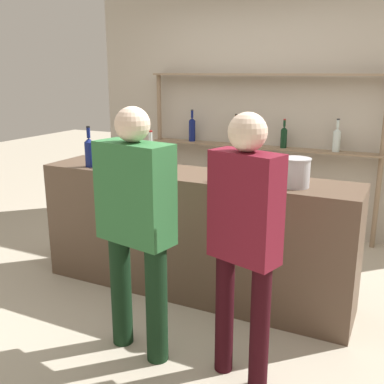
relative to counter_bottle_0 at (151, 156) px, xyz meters
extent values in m
plane|color=#B2A893|center=(0.33, 0.06, -1.12)|extent=(16.00, 16.00, 0.00)
cube|color=brown|center=(0.33, 0.06, -0.62)|extent=(2.55, 0.52, 1.00)
cube|color=#B2A899|center=(0.33, 1.92, 0.28)|extent=(4.15, 0.12, 2.80)
cylinder|color=#897056|center=(-0.93, 1.74, -0.25)|extent=(0.05, 0.05, 1.74)
cylinder|color=#897056|center=(1.59, 1.74, -0.25)|extent=(0.05, 0.05, 1.74)
cube|color=#897056|center=(0.33, 1.74, 0.61)|extent=(2.57, 0.18, 0.02)
cube|color=#897056|center=(0.33, 1.74, -0.16)|extent=(2.57, 0.18, 0.02)
cylinder|color=#0F1956|center=(-0.49, 1.74, -0.03)|extent=(0.08, 0.08, 0.24)
cone|color=#0F1956|center=(-0.49, 1.74, 0.11)|extent=(0.08, 0.08, 0.03)
cylinder|color=#0F1956|center=(-0.49, 1.74, 0.16)|extent=(0.03, 0.03, 0.08)
cylinder|color=#232328|center=(-0.49, 1.74, 0.21)|extent=(0.03, 0.03, 0.01)
cylinder|color=brown|center=(0.06, 1.74, -0.04)|extent=(0.07, 0.07, 0.21)
cone|color=brown|center=(0.06, 1.74, 0.08)|extent=(0.07, 0.07, 0.03)
cylinder|color=brown|center=(0.06, 1.74, 0.14)|extent=(0.03, 0.03, 0.08)
cylinder|color=black|center=(0.06, 1.74, 0.18)|extent=(0.03, 0.03, 0.01)
cylinder|color=black|center=(0.60, 1.74, -0.05)|extent=(0.07, 0.07, 0.19)
cone|color=black|center=(0.60, 1.74, 0.06)|extent=(0.07, 0.07, 0.03)
cylinder|color=black|center=(0.60, 1.74, 0.11)|extent=(0.03, 0.03, 0.07)
cylinder|color=maroon|center=(0.60, 1.74, 0.15)|extent=(0.03, 0.03, 0.01)
cylinder|color=silver|center=(1.15, 1.74, -0.05)|extent=(0.08, 0.08, 0.21)
cone|color=silver|center=(1.15, 1.74, 0.07)|extent=(0.08, 0.08, 0.03)
cylinder|color=silver|center=(1.15, 1.74, 0.13)|extent=(0.03, 0.03, 0.08)
cylinder|color=#232328|center=(1.15, 1.74, 0.18)|extent=(0.03, 0.03, 0.01)
cylinder|color=silver|center=(0.00, 0.00, -0.03)|extent=(0.08, 0.08, 0.18)
cone|color=silver|center=(0.00, 0.00, 0.08)|extent=(0.08, 0.08, 0.03)
cylinder|color=silver|center=(0.00, 0.00, 0.14)|extent=(0.03, 0.03, 0.09)
cylinder|color=maroon|center=(0.00, 0.00, 0.20)|extent=(0.03, 0.03, 0.01)
cylinder|color=#0F1956|center=(-0.54, -0.09, -0.02)|extent=(0.08, 0.08, 0.20)
cone|color=#0F1956|center=(-0.54, -0.09, 0.10)|extent=(0.08, 0.08, 0.03)
cylinder|color=#0F1956|center=(-0.54, -0.09, 0.16)|extent=(0.03, 0.03, 0.09)
cylinder|color=black|center=(-0.54, -0.09, 0.21)|extent=(0.03, 0.03, 0.01)
cylinder|color=black|center=(0.75, 0.05, -0.03)|extent=(0.09, 0.09, 0.18)
cone|color=black|center=(0.75, 0.05, 0.08)|extent=(0.09, 0.09, 0.04)
cylinder|color=black|center=(0.75, 0.05, 0.14)|extent=(0.03, 0.03, 0.08)
cylinder|color=maroon|center=(0.75, 0.05, 0.19)|extent=(0.04, 0.04, 0.01)
cylinder|color=silver|center=(-0.18, -0.03, -0.01)|extent=(0.08, 0.08, 0.22)
cone|color=silver|center=(-0.18, -0.03, 0.12)|extent=(0.08, 0.08, 0.03)
cylinder|color=silver|center=(-0.18, -0.03, 0.18)|extent=(0.03, 0.03, 0.08)
cylinder|color=black|center=(-0.18, -0.03, 0.23)|extent=(0.03, 0.03, 0.01)
cylinder|color=#B2B2B7|center=(1.15, -0.01, -0.02)|extent=(0.19, 0.19, 0.19)
cylinder|color=#B2B2B7|center=(1.15, -0.01, 0.08)|extent=(0.20, 0.20, 0.01)
cylinder|color=silver|center=(-0.35, 0.01, -0.04)|extent=(0.13, 0.13, 0.16)
sphere|color=tan|center=(-0.37, 0.02, -0.10)|extent=(0.02, 0.02, 0.02)
sphere|color=tan|center=(-0.30, 0.02, -0.05)|extent=(0.02, 0.02, 0.02)
sphere|color=tan|center=(-0.34, 0.00, -0.06)|extent=(0.02, 0.02, 0.02)
sphere|color=tan|center=(-0.39, 0.03, -0.06)|extent=(0.02, 0.02, 0.02)
sphere|color=tan|center=(-0.37, 0.01, -0.04)|extent=(0.02, 0.02, 0.02)
sphere|color=tan|center=(-0.32, -0.03, -0.05)|extent=(0.02, 0.02, 0.02)
cylinder|color=black|center=(0.54, -0.86, -0.74)|extent=(0.14, 0.14, 0.76)
cylinder|color=black|center=(0.23, -0.80, -0.74)|extent=(0.14, 0.14, 0.76)
cube|color=#2D6B38|center=(0.39, -0.83, -0.05)|extent=(0.51, 0.30, 0.60)
sphere|color=beige|center=(0.39, -0.83, 0.35)|extent=(0.21, 0.21, 0.21)
cylinder|color=black|center=(1.19, -0.84, -0.74)|extent=(0.11, 0.11, 0.76)
cylinder|color=black|center=(0.95, -0.77, -0.74)|extent=(0.11, 0.11, 0.76)
cube|color=maroon|center=(1.07, -0.81, -0.06)|extent=(0.42, 0.28, 0.60)
sphere|color=beige|center=(1.07, -0.81, 0.35)|extent=(0.21, 0.21, 0.21)
camera|label=1|loc=(1.82, -2.99, 0.64)|focal=42.00mm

